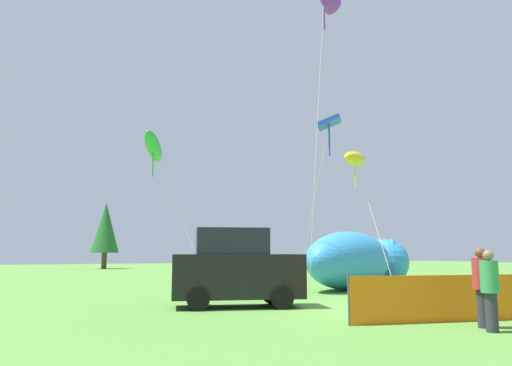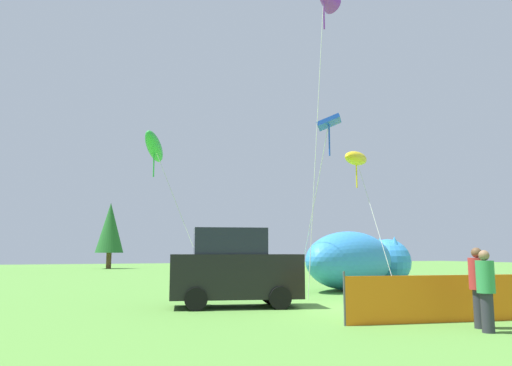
% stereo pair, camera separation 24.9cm
% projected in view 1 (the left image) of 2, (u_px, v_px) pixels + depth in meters
% --- Properties ---
extents(ground_plane, '(120.00, 120.00, 0.00)m').
position_uv_depth(ground_plane, '(350.00, 308.00, 14.42)').
color(ground_plane, '#548C38').
extents(parked_car, '(4.13, 2.53, 2.32)m').
position_uv_depth(parked_car, '(236.00, 269.00, 14.89)').
color(parked_car, black).
rests_on(parked_car, ground).
extents(folding_chair, '(0.58, 0.58, 0.89)m').
position_uv_depth(folding_chair, '(505.00, 289.00, 14.44)').
color(folding_chair, black).
rests_on(folding_chair, ground).
extents(inflatable_cat, '(7.90, 5.61, 2.51)m').
position_uv_depth(inflatable_cat, '(358.00, 262.00, 22.35)').
color(inflatable_cat, '#338CD8').
rests_on(inflatable_cat, ground).
extents(safety_fence, '(7.80, 1.50, 1.19)m').
position_uv_depth(safety_fence, '(501.00, 297.00, 12.00)').
color(safety_fence, orange).
rests_on(safety_fence, ground).
extents(spectator_in_red_shirt, '(0.36, 0.36, 1.66)m').
position_uv_depth(spectator_in_red_shirt, '(490.00, 287.00, 10.25)').
color(spectator_in_red_shirt, '#2D2D38').
rests_on(spectator_in_red_shirt, ground).
extents(spectator_in_black_shirt, '(0.37, 0.37, 1.72)m').
position_uv_depth(spectator_in_black_shirt, '(482.00, 284.00, 10.83)').
color(spectator_in_black_shirt, '#2D2D38').
rests_on(spectator_in_black_shirt, ground).
extents(kite_yellow_hero, '(2.45, 3.95, 6.15)m').
position_uv_depth(kite_yellow_hero, '(355.00, 159.00, 21.88)').
color(kite_yellow_hero, silver).
rests_on(kite_yellow_hero, ground).
extents(kite_blue_box, '(1.26, 3.35, 6.77)m').
position_uv_depth(kite_blue_box, '(328.00, 126.00, 19.10)').
color(kite_blue_box, silver).
rests_on(kite_blue_box, ground).
extents(kite_green_fish, '(2.84, 3.61, 6.75)m').
position_uv_depth(kite_green_fish, '(153.00, 147.00, 21.28)').
color(kite_green_fish, silver).
rests_on(kite_green_fish, ground).
extents(horizon_tree_east, '(2.72, 2.72, 6.50)m').
position_uv_depth(horizon_tree_east, '(105.00, 228.00, 49.26)').
color(horizon_tree_east, brown).
rests_on(horizon_tree_east, ground).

